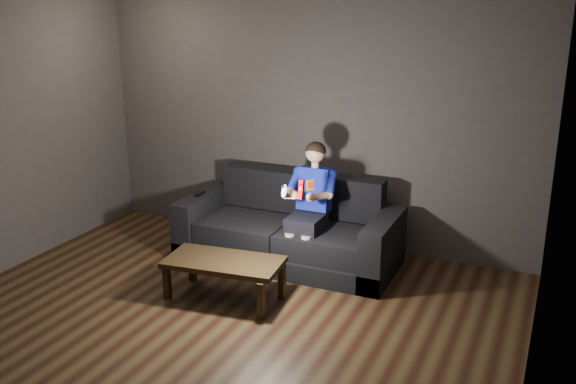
% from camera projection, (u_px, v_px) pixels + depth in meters
% --- Properties ---
extents(floor, '(5.00, 5.00, 0.00)m').
position_uv_depth(floor, '(194.00, 341.00, 5.21)').
color(floor, black).
rests_on(floor, ground).
extents(back_wall, '(5.00, 0.04, 2.70)m').
position_uv_depth(back_wall, '(311.00, 123.00, 6.99)').
color(back_wall, '#393433').
rests_on(back_wall, ground).
extents(right_wall, '(0.04, 5.00, 2.70)m').
position_uv_depth(right_wall, '(541.00, 230.00, 3.84)').
color(right_wall, '#393433').
rests_on(right_wall, ground).
extents(sofa, '(2.26, 0.98, 0.87)m').
position_uv_depth(sofa, '(289.00, 235.00, 6.71)').
color(sofa, black).
rests_on(sofa, floor).
extents(child, '(0.49, 0.60, 1.21)m').
position_uv_depth(child, '(311.00, 196.00, 6.43)').
color(child, black).
rests_on(child, sofa).
extents(wii_remote_red, '(0.05, 0.07, 0.18)m').
position_uv_depth(wii_remote_red, '(301.00, 190.00, 5.92)').
color(wii_remote_red, '#F2080A').
rests_on(wii_remote_red, child).
extents(nunchuk_white, '(0.07, 0.09, 0.14)m').
position_uv_depth(nunchuk_white, '(284.00, 191.00, 6.00)').
color(nunchuk_white, white).
rests_on(nunchuk_white, child).
extents(wii_remote_black, '(0.05, 0.17, 0.03)m').
position_uv_depth(wii_remote_black, '(200.00, 193.00, 6.93)').
color(wii_remote_black, black).
rests_on(wii_remote_black, sofa).
extents(coffee_table, '(1.11, 0.64, 0.39)m').
position_uv_depth(coffee_table, '(224.00, 265.00, 5.85)').
color(coffee_table, black).
rests_on(coffee_table, floor).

